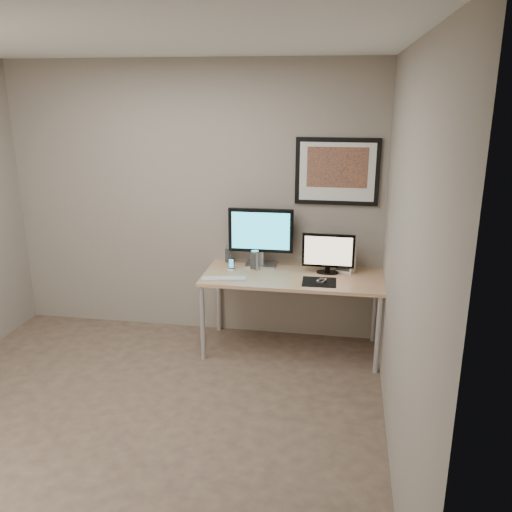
% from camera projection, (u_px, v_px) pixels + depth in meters
% --- Properties ---
extents(floor, '(3.60, 3.60, 0.00)m').
position_uv_depth(floor, '(135.00, 422.00, 3.95)').
color(floor, '#4C3C2F').
rests_on(floor, ground).
extents(room, '(3.60, 3.60, 3.60)m').
position_uv_depth(room, '(144.00, 189.00, 3.89)').
color(room, white).
rests_on(room, ground).
extents(desk, '(1.60, 0.70, 0.73)m').
position_uv_depth(desk, '(292.00, 282.00, 4.87)').
color(desk, '#AA7D52').
rests_on(desk, floor).
extents(framed_art, '(0.75, 0.04, 0.60)m').
position_uv_depth(framed_art, '(337.00, 172.00, 4.84)').
color(framed_art, black).
rests_on(framed_art, room).
extents(monitor_large, '(0.61, 0.20, 0.55)m').
position_uv_depth(monitor_large, '(261.00, 235.00, 5.02)').
color(monitor_large, '#B8B8BE').
rests_on(monitor_large, desk).
extents(monitor_tv, '(0.47, 0.11, 0.37)m').
position_uv_depth(monitor_tv, '(328.00, 253.00, 4.85)').
color(monitor_tv, black).
rests_on(monitor_tv, desk).
extents(speaker_left, '(0.07, 0.07, 0.16)m').
position_uv_depth(speaker_left, '(229.00, 255.00, 5.19)').
color(speaker_left, '#B8B8BE').
rests_on(speaker_left, desk).
extents(speaker_right, '(0.09, 0.09, 0.18)m').
position_uv_depth(speaker_right, '(255.00, 260.00, 4.98)').
color(speaker_right, '#B8B8BE').
rests_on(speaker_right, desk).
extents(phone_dock, '(0.06, 0.06, 0.12)m').
position_uv_depth(phone_dock, '(231.00, 264.00, 4.97)').
color(phone_dock, black).
rests_on(phone_dock, desk).
extents(keyboard, '(0.41, 0.17, 0.01)m').
position_uv_depth(keyboard, '(223.00, 278.00, 4.75)').
color(keyboard, silver).
rests_on(keyboard, desk).
extents(mousepad, '(0.30, 0.27, 0.00)m').
position_uv_depth(mousepad, '(319.00, 282.00, 4.68)').
color(mousepad, black).
rests_on(mousepad, desk).
extents(mouse, '(0.08, 0.11, 0.03)m').
position_uv_depth(mouse, '(322.00, 280.00, 4.68)').
color(mouse, black).
rests_on(mouse, mousepad).
extents(fan_unit, '(0.19, 0.16, 0.24)m').
position_uv_depth(fan_unit, '(346.00, 259.00, 4.91)').
color(fan_unit, white).
rests_on(fan_unit, desk).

